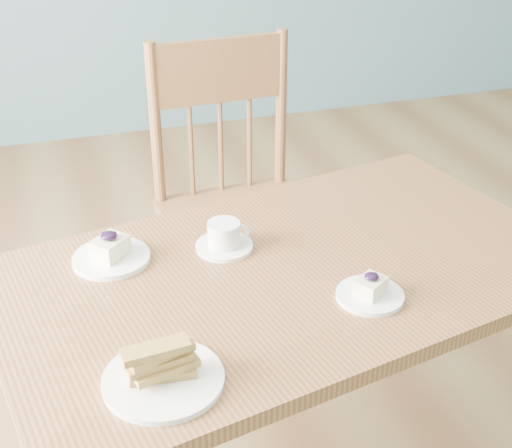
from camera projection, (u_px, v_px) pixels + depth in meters
name	position (u px, v px, depth m)	size (l,w,h in m)	color
dining_table	(288.00, 292.00, 1.61)	(1.38, 0.95, 0.68)	brown
dining_chair	(237.00, 203.00, 2.21)	(0.47, 0.45, 1.00)	brown
cheesecake_plate_near	(370.00, 292.00, 1.46)	(0.14, 0.14, 0.06)	white
cheesecake_plate_far	(111.00, 254.00, 1.59)	(0.17, 0.17, 0.07)	white
coffee_cup	(225.00, 238.00, 1.63)	(0.13, 0.13, 0.07)	white
biscotti_plate	(163.00, 370.00, 1.24)	(0.22, 0.22, 0.09)	white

